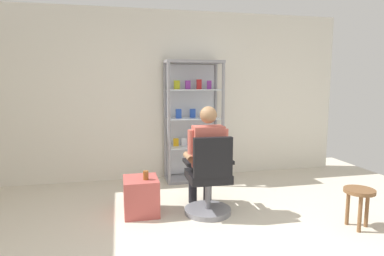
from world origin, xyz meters
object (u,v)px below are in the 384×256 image
(office_chair, at_px, (209,183))
(wooden_stool, at_px, (359,197))
(display_cabinet_main, at_px, (193,120))
(storage_crate, at_px, (141,196))
(seated_shopkeeper, at_px, (206,153))
(tea_glass, at_px, (146,175))

(office_chair, xyz_separation_m, wooden_stool, (1.47, -0.69, -0.05))
(display_cabinet_main, xyz_separation_m, storage_crate, (-0.93, -1.30, -0.74))
(display_cabinet_main, relative_size, seated_shopkeeper, 1.47)
(office_chair, distance_m, storage_crate, 0.83)
(display_cabinet_main, xyz_separation_m, wooden_stool, (1.33, -2.22, -0.62))
(tea_glass, bearing_deg, display_cabinet_main, 57.46)
(display_cabinet_main, height_order, wooden_stool, display_cabinet_main)
(storage_crate, bearing_deg, wooden_stool, -22.09)
(display_cabinet_main, xyz_separation_m, office_chair, (-0.15, -1.52, -0.57))
(seated_shopkeeper, relative_size, tea_glass, 12.38)
(storage_crate, relative_size, wooden_stool, 1.05)
(seated_shopkeeper, distance_m, tea_glass, 0.76)
(tea_glass, distance_m, wooden_stool, 2.36)
(office_chair, distance_m, seated_shopkeeper, 0.36)
(tea_glass, bearing_deg, storage_crate, 130.43)
(display_cabinet_main, distance_m, storage_crate, 1.76)
(seated_shopkeeper, relative_size, wooden_stool, 2.97)
(display_cabinet_main, xyz_separation_m, tea_glass, (-0.87, -1.37, -0.47))
(office_chair, distance_m, tea_glass, 0.75)
(tea_glass, xyz_separation_m, wooden_stool, (2.20, -0.85, -0.14))
(display_cabinet_main, bearing_deg, wooden_stool, -59.10)
(display_cabinet_main, distance_m, wooden_stool, 2.65)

